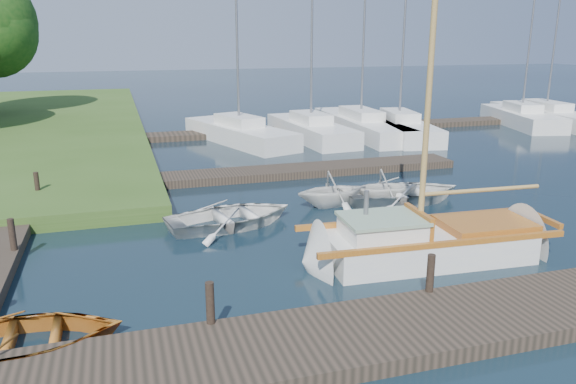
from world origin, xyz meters
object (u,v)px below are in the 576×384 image
object	(u,v)px
mooring_post_4	(12,235)
sailboat	(432,245)
marina_boat_6	(521,116)
tender_d	(385,184)
tender_a	(231,213)
marina_boat_3	(361,124)
mooring_post_5	(37,184)
marina_boat_1	(239,132)
tender_c	(403,190)
dinghy	(20,334)
mooring_post_2	(430,273)
marina_boat_2	(311,128)
mooring_post_1	(210,303)
tender_b	(333,187)
marina_boat_7	(546,114)
marina_boat_4	(399,126)

from	to	relation	value
mooring_post_4	sailboat	distance (m)	10.27
marina_boat_6	tender_d	bearing A→B (deg)	143.00
tender_a	tender_d	bearing A→B (deg)	-90.12
marina_boat_3	mooring_post_5	bearing A→B (deg)	123.19
sailboat	marina_boat_3	bearing A→B (deg)	74.41
marina_boat_1	marina_boat_6	distance (m)	17.86
tender_c	marina_boat_3	xyz separation A→B (m)	(4.21, 12.85, 0.16)
dinghy	marina_boat_1	world-z (taller)	marina_boat_1
tender_d	mooring_post_2	bearing A→B (deg)	165.99
dinghy	tender_a	bearing A→B (deg)	-41.10
tender_a	marina_boat_2	size ratio (longest dim) A/B	0.33
tender_a	marina_boat_2	xyz separation A→B (m)	(6.95, 12.87, 0.19)
mooring_post_1	sailboat	distance (m)	6.28
marina_boat_6	tender_b	bearing A→B (deg)	139.85
tender_c	marina_boat_7	xyz separation A→B (m)	(16.95, 12.95, 0.15)
mooring_post_5	marina_boat_2	distance (m)	15.41
marina_boat_1	mooring_post_1	bearing A→B (deg)	147.93
mooring_post_1	marina_boat_4	size ratio (longest dim) A/B	0.07
sailboat	marina_boat_3	world-z (taller)	marina_boat_3
tender_b	marina_boat_1	size ratio (longest dim) A/B	0.24
mooring_post_5	dinghy	size ratio (longest dim) A/B	0.23
mooring_post_1	marina_boat_7	bearing A→B (deg)	38.92
tender_a	tender_b	bearing A→B (deg)	-84.67
mooring_post_1	marina_boat_1	world-z (taller)	marina_boat_1
marina_boat_3	marina_boat_7	bearing A→B (deg)	-87.86
sailboat	tender_c	bearing A→B (deg)	73.04
sailboat	dinghy	world-z (taller)	sailboat
mooring_post_1	tender_a	distance (m)	6.30
marina_boat_4	marina_boat_1	bearing A→B (deg)	95.17
tender_b	marina_boat_6	distance (m)	21.38
mooring_post_5	marina_boat_7	xyz separation A→B (m)	(28.52, 9.80, -0.13)
tender_a	marina_boat_1	distance (m)	13.33
marina_boat_2	marina_boat_6	size ratio (longest dim) A/B	1.23
mooring_post_5	marina_boat_7	distance (m)	30.15
marina_boat_3	marina_boat_4	size ratio (longest dim) A/B	1.12
sailboat	mooring_post_2	bearing A→B (deg)	-119.10
dinghy	marina_boat_4	distance (m)	24.49
dinghy	marina_boat_4	xyz separation A→B (m)	(16.75, 17.87, 0.21)
dinghy	marina_boat_7	world-z (taller)	marina_boat_7
mooring_post_2	mooring_post_5	xyz separation A→B (m)	(-8.50, 10.00, 0.00)
marina_boat_4	tender_d	bearing A→B (deg)	159.82
tender_c	marina_boat_6	xyz separation A→B (m)	(14.94, 12.73, 0.14)
marina_boat_3	marina_boat_6	world-z (taller)	marina_boat_3
mooring_post_4	tender_b	size ratio (longest dim) A/B	0.33
dinghy	mooring_post_4	bearing A→B (deg)	9.16
tender_c	marina_boat_2	distance (m)	12.15
mooring_post_4	mooring_post_5	bearing A→B (deg)	90.00
tender_c	dinghy	bearing A→B (deg)	121.72
mooring_post_4	marina_boat_6	bearing A→B (deg)	28.80
dinghy	tender_d	xyz separation A→B (m)	(10.26, 6.58, 0.25)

